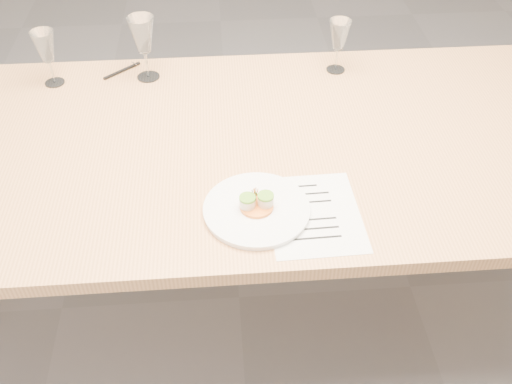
{
  "coord_description": "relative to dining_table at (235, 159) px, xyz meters",
  "views": [
    {
      "loc": [
        -0.04,
        -1.33,
        1.77
      ],
      "look_at": [
        0.04,
        -0.28,
        0.8
      ],
      "focal_mm": 40.0,
      "sensor_mm": 36.0,
      "label": 1
    }
  ],
  "objects": [
    {
      "name": "recipe_sheet",
      "position": [
        0.19,
        -0.32,
        0.07
      ],
      "size": [
        0.24,
        0.3,
        0.0
      ],
      "rotation": [
        0.0,
        0.0,
        0.03
      ],
      "color": "white",
      "rests_on": "dining_table"
    },
    {
      "name": "dining_table",
      "position": [
        0.0,
        0.0,
        0.0
      ],
      "size": [
        2.4,
        1.0,
        0.75
      ],
      "color": "tan",
      "rests_on": "ground"
    },
    {
      "name": "dinner_plate",
      "position": [
        0.04,
        -0.3,
        0.08
      ],
      "size": [
        0.27,
        0.27,
        0.07
      ],
      "rotation": [
        0.0,
        0.0,
        -0.15
      ],
      "color": "white",
      "rests_on": "dining_table"
    },
    {
      "name": "ballpoint_pen",
      "position": [
        -0.36,
        0.42,
        0.07
      ],
      "size": [
        0.12,
        0.1,
        0.01
      ],
      "rotation": [
        0.0,
        0.0,
        0.72
      ],
      "color": "black",
      "rests_on": "dining_table"
    },
    {
      "name": "wine_glass_1",
      "position": [
        -0.27,
        0.38,
        0.22
      ],
      "size": [
        0.09,
        0.09,
        0.21
      ],
      "color": "white",
      "rests_on": "dining_table"
    },
    {
      "name": "ground",
      "position": [
        0.0,
        0.0,
        -0.68
      ],
      "size": [
        7.0,
        7.0,
        0.0
      ],
      "primitive_type": "plane",
      "color": "slate",
      "rests_on": "ground"
    },
    {
      "name": "wine_glass_2",
      "position": [
        0.37,
        0.37,
        0.19
      ],
      "size": [
        0.07,
        0.07,
        0.18
      ],
      "color": "white",
      "rests_on": "dining_table"
    },
    {
      "name": "wine_glass_0",
      "position": [
        -0.58,
        0.36,
        0.2
      ],
      "size": [
        0.07,
        0.07,
        0.19
      ],
      "color": "white",
      "rests_on": "dining_table"
    }
  ]
}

